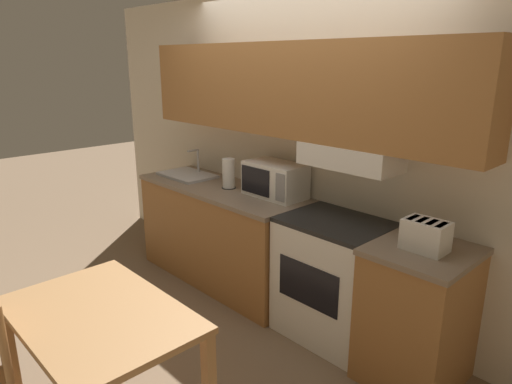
{
  "coord_description": "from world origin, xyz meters",
  "views": [
    {
      "loc": [
        2.38,
        -2.78,
        1.99
      ],
      "look_at": [
        0.05,
        -0.56,
        1.05
      ],
      "focal_mm": 32.0,
      "sensor_mm": 36.0,
      "label": 1
    }
  ],
  "objects_px": {
    "microwave": "(275,180)",
    "sink_basin": "(187,174)",
    "toaster": "(426,235)",
    "paper_towel_roll": "(229,174)",
    "stove_range": "(333,279)",
    "dining_table": "(100,331)"
  },
  "relations": [
    {
      "from": "stove_range",
      "to": "paper_towel_roll",
      "type": "xyz_separation_m",
      "value": [
        -1.17,
        0.0,
        0.58
      ]
    },
    {
      "from": "toaster",
      "to": "paper_towel_roll",
      "type": "distance_m",
      "value": 1.84
    },
    {
      "from": "stove_range",
      "to": "sink_basin",
      "type": "bearing_deg",
      "value": -179.46
    },
    {
      "from": "sink_basin",
      "to": "dining_table",
      "type": "distance_m",
      "value": 2.25
    },
    {
      "from": "microwave",
      "to": "stove_range",
      "type": "bearing_deg",
      "value": -9.25
    },
    {
      "from": "stove_range",
      "to": "paper_towel_roll",
      "type": "relative_size",
      "value": 3.44
    },
    {
      "from": "microwave",
      "to": "dining_table",
      "type": "distance_m",
      "value": 1.88
    },
    {
      "from": "stove_range",
      "to": "toaster",
      "type": "distance_m",
      "value": 0.87
    },
    {
      "from": "microwave",
      "to": "sink_basin",
      "type": "bearing_deg",
      "value": -172.82
    },
    {
      "from": "stove_range",
      "to": "microwave",
      "type": "height_order",
      "value": "microwave"
    },
    {
      "from": "sink_basin",
      "to": "stove_range",
      "type": "bearing_deg",
      "value": 0.54
    },
    {
      "from": "paper_towel_roll",
      "to": "sink_basin",
      "type": "bearing_deg",
      "value": -178.04
    },
    {
      "from": "microwave",
      "to": "toaster",
      "type": "relative_size",
      "value": 1.96
    },
    {
      "from": "sink_basin",
      "to": "paper_towel_roll",
      "type": "height_order",
      "value": "paper_towel_roll"
    },
    {
      "from": "toaster",
      "to": "dining_table",
      "type": "bearing_deg",
      "value": -119.59
    },
    {
      "from": "microwave",
      "to": "paper_towel_roll",
      "type": "bearing_deg",
      "value": -166.1
    },
    {
      "from": "toaster",
      "to": "dining_table",
      "type": "distance_m",
      "value": 1.89
    },
    {
      "from": "paper_towel_roll",
      "to": "stove_range",
      "type": "bearing_deg",
      "value": -0.19
    },
    {
      "from": "toaster",
      "to": "paper_towel_roll",
      "type": "bearing_deg",
      "value": 178.69
    },
    {
      "from": "stove_range",
      "to": "toaster",
      "type": "xyz_separation_m",
      "value": [
        0.67,
        -0.04,
        0.54
      ]
    },
    {
      "from": "stove_range",
      "to": "toaster",
      "type": "bearing_deg",
      "value": -3.25
    },
    {
      "from": "toaster",
      "to": "sink_basin",
      "type": "xyz_separation_m",
      "value": [
        -2.44,
        0.02,
        -0.08
      ]
    }
  ]
}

